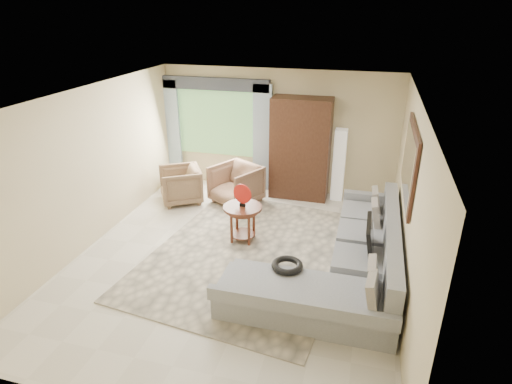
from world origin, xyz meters
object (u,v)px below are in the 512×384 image
(sectional_sofa, at_px, (348,265))
(coffee_table, at_px, (243,223))
(armoire, at_px, (300,149))
(floor_lamp, at_px, (339,165))
(armchair_left, at_px, (181,185))
(potted_plant, at_px, (172,178))
(armchair_right, at_px, (236,185))
(tv_screen, at_px, (370,237))

(sectional_sofa, relative_size, coffee_table, 5.26)
(sectional_sofa, bearing_deg, coffee_table, 157.66)
(armoire, relative_size, floor_lamp, 1.40)
(armchair_left, distance_m, armoire, 2.57)
(potted_plant, bearing_deg, sectional_sofa, -32.10)
(armchair_right, bearing_deg, sectional_sofa, -14.37)
(tv_screen, height_order, coffee_table, tv_screen)
(sectional_sofa, bearing_deg, tv_screen, 26.13)
(sectional_sofa, bearing_deg, potted_plant, 147.90)
(armchair_left, xyz_separation_m, potted_plant, (-0.44, 0.52, -0.09))
(armchair_left, height_order, floor_lamp, floor_lamp)
(armchair_left, relative_size, armchair_right, 0.92)
(armchair_left, relative_size, floor_lamp, 0.54)
(coffee_table, relative_size, armoire, 0.31)
(coffee_table, height_order, floor_lamp, floor_lamp)
(coffee_table, relative_size, potted_plant, 1.19)
(coffee_table, bearing_deg, armoire, 74.49)
(sectional_sofa, xyz_separation_m, armchair_right, (-2.41, 2.21, 0.12))
(potted_plant, xyz_separation_m, floor_lamp, (3.54, 0.47, 0.47))
(armchair_right, relative_size, armoire, 0.42)
(sectional_sofa, xyz_separation_m, floor_lamp, (-0.43, 2.96, 0.47))
(coffee_table, relative_size, floor_lamp, 0.44)
(tv_screen, xyz_separation_m, armoire, (-1.50, 2.77, 0.33))
(sectional_sofa, height_order, coffee_table, sectional_sofa)
(tv_screen, height_order, armoire, armoire)
(potted_plant, height_order, floor_lamp, floor_lamp)
(sectional_sofa, relative_size, armchair_left, 4.28)
(coffee_table, xyz_separation_m, floor_lamp, (1.40, 2.21, 0.40))
(sectional_sofa, bearing_deg, armchair_right, 137.54)
(armoire, bearing_deg, potted_plant, -171.57)
(sectional_sofa, xyz_separation_m, potted_plant, (-3.97, 2.49, -0.01))
(armchair_left, distance_m, armchair_right, 1.15)
(sectional_sofa, distance_m, armchair_right, 3.27)
(coffee_table, distance_m, armchair_left, 2.10)
(tv_screen, relative_size, potted_plant, 1.34)
(coffee_table, xyz_separation_m, armchair_left, (-1.70, 1.22, 0.02))
(sectional_sofa, height_order, potted_plant, sectional_sofa)
(armchair_right, bearing_deg, floor_lamp, 48.80)
(armchair_left, height_order, armoire, armoire)
(armoire, bearing_deg, armchair_right, -149.74)
(coffee_table, relative_size, armchair_left, 0.81)
(armoire, bearing_deg, coffee_table, -105.51)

